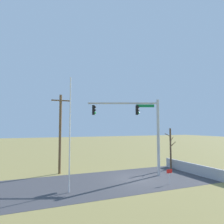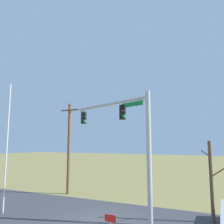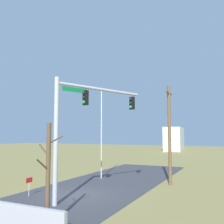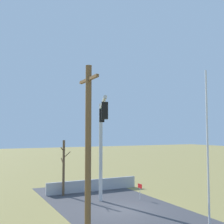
{
  "view_description": "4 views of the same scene",
  "coord_description": "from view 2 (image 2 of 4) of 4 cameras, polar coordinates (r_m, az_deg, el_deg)",
  "views": [
    {
      "loc": [
        -9.58,
        -16.94,
        4.77
      ],
      "look_at": [
        -1.37,
        2.27,
        6.27
      ],
      "focal_mm": 33.16,
      "sensor_mm": 36.0,
      "label": 1
    },
    {
      "loc": [
        6.53,
        -12.62,
        4.45
      ],
      "look_at": [
        -0.33,
        1.94,
        6.64
      ],
      "focal_mm": 36.98,
      "sensor_mm": 36.0,
      "label": 2
    },
    {
      "loc": [
        15.01,
        9.71,
        4.08
      ],
      "look_at": [
        -1.53,
        1.85,
        5.68
      ],
      "focal_mm": 41.18,
      "sensor_mm": 36.0,
      "label": 3
    },
    {
      "loc": [
        -17.08,
        9.37,
        5.24
      ],
      "look_at": [
        -0.72,
        1.05,
        6.59
      ],
      "focal_mm": 44.82,
      "sensor_mm": 36.0,
      "label": 4
    }
  ],
  "objects": [
    {
      "name": "signal_mast",
      "position": [
        14.61,
        3.56,
        -4.76
      ],
      "size": [
        6.66,
        2.95,
        7.5
      ],
      "color": "#B2B5BA",
      "rests_on": "ground_plane"
    },
    {
      "name": "open_sign",
      "position": [
        11.6,
        -0.44,
        -25.52
      ],
      "size": [
        0.56,
        0.04,
        1.22
      ],
      "color": "silver",
      "rests_on": "ground_plane"
    },
    {
      "name": "ground_plane",
      "position": [
        14.89,
        -2.26,
        -25.13
      ],
      "size": [
        160.0,
        160.0,
        0.0
      ],
      "primitive_type": "plane",
      "color": "olive"
    },
    {
      "name": "flagpole",
      "position": [
        17.01,
        -24.56,
        -7.72
      ],
      "size": [
        0.1,
        0.1,
        8.5
      ],
      "primitive_type": "cylinder",
      "color": "silver",
      "rests_on": "ground_plane"
    },
    {
      "name": "bare_tree",
      "position": [
        15.03,
        23.36,
        -15.14
      ],
      "size": [
        1.27,
        1.02,
        4.59
      ],
      "color": "brown",
      "rests_on": "ground_plane"
    },
    {
      "name": "utility_pole",
      "position": [
        21.6,
        -10.62,
        -8.22
      ],
      "size": [
        1.9,
        0.26,
        8.11
      ],
      "color": "brown",
      "rests_on": "ground_plane"
    },
    {
      "name": "road_surface",
      "position": [
        17.03,
        -15.31,
        -22.61
      ],
      "size": [
        28.0,
        8.0,
        0.01
      ],
      "primitive_type": "cube",
      "color": "#3D3D42",
      "rests_on": "ground_plane"
    }
  ]
}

